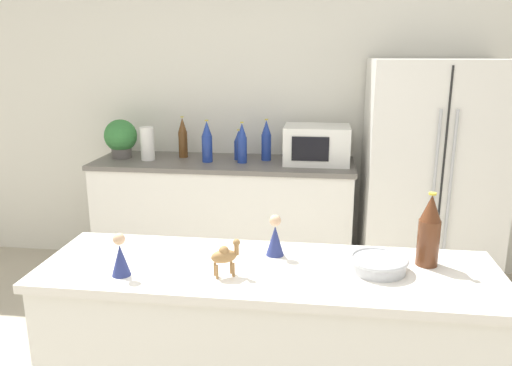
# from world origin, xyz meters

# --- Properties ---
(wall_back) EXTENTS (8.00, 0.06, 2.55)m
(wall_back) POSITION_xyz_m (0.00, 2.73, 1.27)
(wall_back) COLOR silver
(wall_back) RESTS_ON ground_plane
(back_counter) EXTENTS (1.98, 0.63, 0.94)m
(back_counter) POSITION_xyz_m (-0.31, 2.40, 0.47)
(back_counter) COLOR white
(back_counter) RESTS_ON ground_plane
(refrigerator) EXTENTS (0.92, 0.73, 1.70)m
(refrigerator) POSITION_xyz_m (1.21, 2.33, 0.85)
(refrigerator) COLOR silver
(refrigerator) RESTS_ON ground_plane
(potted_plant) EXTENTS (0.25, 0.25, 0.30)m
(potted_plant) POSITION_xyz_m (-1.13, 2.42, 1.10)
(potted_plant) COLOR #595451
(potted_plant) RESTS_ON back_counter
(paper_towel_roll) EXTENTS (0.10, 0.10, 0.25)m
(paper_towel_roll) POSITION_xyz_m (-0.89, 2.36, 1.07)
(paper_towel_roll) COLOR white
(paper_towel_roll) RESTS_ON back_counter
(microwave) EXTENTS (0.48, 0.37, 0.28)m
(microwave) POSITION_xyz_m (0.39, 2.42, 1.08)
(microwave) COLOR white
(microwave) RESTS_ON back_counter
(back_bottle_0) EXTENTS (0.07, 0.07, 0.32)m
(back_bottle_0) POSITION_xyz_m (-0.65, 2.49, 1.09)
(back_bottle_0) COLOR brown
(back_bottle_0) RESTS_ON back_counter
(back_bottle_1) EXTENTS (0.07, 0.07, 0.23)m
(back_bottle_1) POSITION_xyz_m (-0.20, 2.46, 1.05)
(back_bottle_1) COLOR navy
(back_bottle_1) RESTS_ON back_counter
(back_bottle_2) EXTENTS (0.08, 0.08, 0.32)m
(back_bottle_2) POSITION_xyz_m (-0.42, 2.35, 1.09)
(back_bottle_2) COLOR navy
(back_bottle_2) RESTS_ON back_counter
(back_bottle_3) EXTENTS (0.07, 0.07, 0.32)m
(back_bottle_3) POSITION_xyz_m (0.01, 2.47, 1.09)
(back_bottle_3) COLOR navy
(back_bottle_3) RESTS_ON back_counter
(back_bottle_4) EXTENTS (0.07, 0.07, 0.31)m
(back_bottle_4) POSITION_xyz_m (-0.16, 2.36, 1.09)
(back_bottle_4) COLOR navy
(back_bottle_4) RESTS_ON back_counter
(wine_bottle) EXTENTS (0.09, 0.09, 0.30)m
(wine_bottle) POSITION_xyz_m (0.85, 0.64, 1.07)
(wine_bottle) COLOR #562D19
(wine_bottle) RESTS_ON bar_counter
(fruit_bowl) EXTENTS (0.23, 0.23, 0.06)m
(fruit_bowl) POSITION_xyz_m (0.66, 0.56, 0.96)
(fruit_bowl) COLOR #B7BABF
(fruit_bowl) RESTS_ON bar_counter
(camel_figurine) EXTENTS (0.11, 0.09, 0.14)m
(camel_figurine) POSITION_xyz_m (0.08, 0.44, 1.01)
(camel_figurine) COLOR olive
(camel_figurine) RESTS_ON bar_counter
(wise_man_figurine_blue) EXTENTS (0.07, 0.07, 0.17)m
(wise_man_figurine_blue) POSITION_xyz_m (0.25, 0.66, 1.00)
(wise_man_figurine_blue) COLOR navy
(wise_man_figurine_blue) RESTS_ON bar_counter
(wise_man_figurine_crimson) EXTENTS (0.07, 0.07, 0.17)m
(wise_man_figurine_crimson) POSITION_xyz_m (-0.31, 0.39, 1.00)
(wise_man_figurine_crimson) COLOR navy
(wise_man_figurine_crimson) RESTS_ON bar_counter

